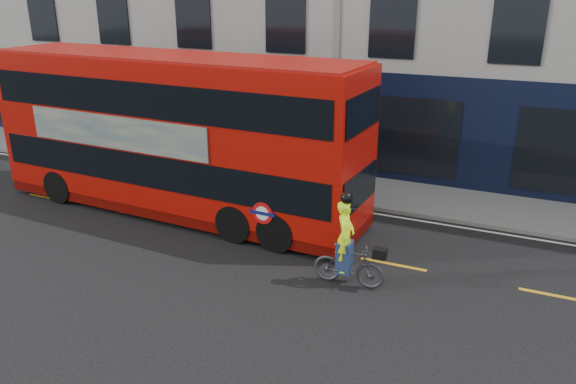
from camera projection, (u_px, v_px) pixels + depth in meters
The scene contains 7 objects.
ground at pixel (231, 260), 14.94m from camera, with size 120.00×120.00×0.00m, color black.
pavement at pixel (319, 184), 20.49m from camera, with size 60.00×3.00×0.12m, color slate.
kerb at pixel (303, 197), 19.20m from camera, with size 60.00×0.12×0.13m, color slate.
road_edge_line at pixel (300, 201), 18.97m from camera, with size 58.00×0.10×0.01m, color silver.
lane_dashes at pixel (256, 238), 16.23m from camera, with size 58.00×0.12×0.01m, color gold, non-canonical shape.
bus at pixel (176, 134), 17.39m from camera, with size 12.39×3.35×4.95m.
cyclist at pixel (348, 254), 13.44m from camera, with size 1.79×0.66×2.39m.
Camera 1 is at (6.87, -11.61, 6.85)m, focal length 35.00 mm.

